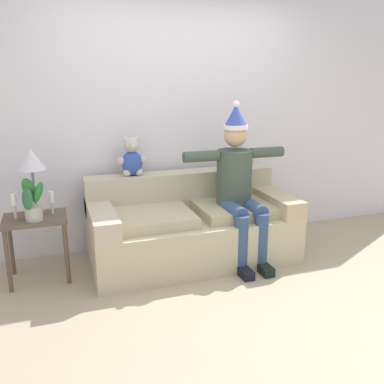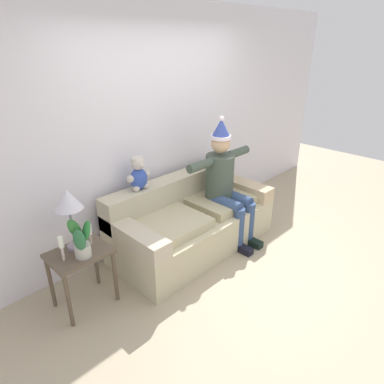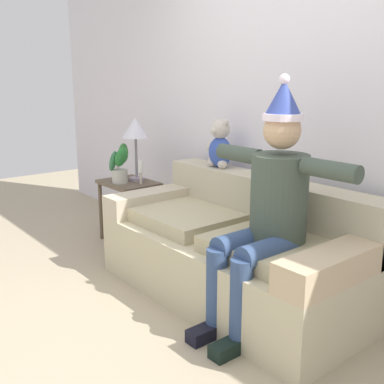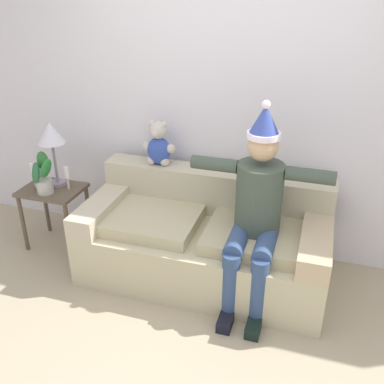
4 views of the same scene
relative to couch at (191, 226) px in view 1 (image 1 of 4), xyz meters
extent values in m
plane|color=tan|center=(0.00, -1.01, -0.32)|extent=(10.00, 10.00, 0.00)
cube|color=silver|center=(0.00, 0.54, 1.03)|extent=(7.00, 0.10, 2.70)
cube|color=#C0B592|center=(0.00, -0.05, -0.10)|extent=(1.93, 0.92, 0.44)
cube|color=#BFB698|center=(0.00, 0.29, 0.30)|extent=(1.93, 0.24, 0.36)
cube|color=#C0B398|center=(-0.86, -0.05, 0.20)|extent=(0.22, 0.92, 0.17)
cube|color=tan|center=(0.86, -0.05, 0.20)|extent=(0.22, 0.92, 0.17)
cube|color=#B7AD88|center=(-0.44, -0.10, 0.17)|extent=(0.77, 0.64, 0.10)
cube|color=tan|center=(0.44, -0.10, 0.17)|extent=(0.77, 0.64, 0.10)
cylinder|color=#404D40|center=(0.42, -0.07, 0.48)|extent=(0.34, 0.34, 0.52)
sphere|color=tan|center=(0.42, -0.07, 0.88)|extent=(0.22, 0.22, 0.22)
cylinder|color=white|center=(0.42, -0.07, 0.95)|extent=(0.23, 0.23, 0.04)
cone|color=#35499F|center=(0.42, -0.07, 1.06)|extent=(0.21, 0.21, 0.20)
sphere|color=white|center=(0.42, -0.07, 1.16)|extent=(0.06, 0.06, 0.06)
cylinder|color=#334A72|center=(0.32, -0.27, 0.22)|extent=(0.14, 0.40, 0.14)
cylinder|color=#334A72|center=(0.32, -0.47, -0.05)|extent=(0.13, 0.13, 0.54)
cube|color=black|center=(0.32, -0.55, -0.28)|extent=(0.10, 0.24, 0.08)
cylinder|color=#334A72|center=(0.52, -0.27, 0.22)|extent=(0.14, 0.40, 0.14)
cylinder|color=#334A72|center=(0.52, -0.47, -0.05)|extent=(0.13, 0.13, 0.54)
cube|color=black|center=(0.52, -0.55, -0.28)|extent=(0.10, 0.24, 0.08)
cylinder|color=#404D40|center=(0.08, -0.07, 0.70)|extent=(0.34, 0.10, 0.10)
cylinder|color=#404D40|center=(0.76, -0.07, 0.70)|extent=(0.34, 0.10, 0.10)
ellipsoid|color=#324CA6|center=(-0.50, 0.29, 0.60)|extent=(0.20, 0.16, 0.24)
sphere|color=beige|center=(-0.50, 0.29, 0.78)|extent=(0.15, 0.15, 0.15)
sphere|color=beige|center=(-0.50, 0.23, 0.77)|extent=(0.07, 0.07, 0.07)
sphere|color=beige|center=(-0.55, 0.29, 0.83)|extent=(0.05, 0.05, 0.05)
sphere|color=beige|center=(-0.45, 0.29, 0.83)|extent=(0.05, 0.05, 0.05)
sphere|color=beige|center=(-0.61, 0.29, 0.63)|extent=(0.08, 0.08, 0.08)
sphere|color=beige|center=(-0.56, 0.26, 0.52)|extent=(0.08, 0.08, 0.08)
sphere|color=beige|center=(-0.40, 0.29, 0.63)|extent=(0.08, 0.08, 0.08)
sphere|color=beige|center=(-0.44, 0.26, 0.52)|extent=(0.08, 0.08, 0.08)
cube|color=brown|center=(-1.41, 0.00, 0.23)|extent=(0.52, 0.40, 0.03)
cylinder|color=brown|center=(-1.64, -0.17, -0.05)|extent=(0.04, 0.04, 0.54)
cylinder|color=brown|center=(-1.18, -0.17, -0.05)|extent=(0.04, 0.04, 0.54)
cylinder|color=brown|center=(-1.64, 0.17, -0.05)|extent=(0.04, 0.04, 0.54)
cylinder|color=brown|center=(-1.18, 0.17, -0.05)|extent=(0.04, 0.04, 0.54)
cylinder|color=gray|center=(-1.39, 0.08, 0.26)|extent=(0.14, 0.14, 0.03)
cylinder|color=gray|center=(-1.39, 0.08, 0.46)|extent=(0.02, 0.02, 0.37)
cone|color=silver|center=(-1.39, 0.08, 0.74)|extent=(0.24, 0.24, 0.18)
cylinder|color=#B1B2A5|center=(-1.41, -0.09, 0.31)|extent=(0.14, 0.14, 0.12)
ellipsoid|color=#257130|center=(-1.36, -0.10, 0.49)|extent=(0.14, 0.13, 0.20)
ellipsoid|color=#2C6C2C|center=(-1.43, -0.03, 0.51)|extent=(0.17, 0.13, 0.21)
ellipsoid|color=#2A643A|center=(-1.44, -0.13, 0.45)|extent=(0.12, 0.16, 0.20)
cylinder|color=beige|center=(-1.56, -0.02, 0.31)|extent=(0.02, 0.02, 0.13)
cylinder|color=white|center=(-1.56, -0.02, 0.43)|extent=(0.04, 0.04, 0.10)
cylinder|color=beige|center=(-1.26, 0.04, 0.30)|extent=(0.02, 0.02, 0.10)
cylinder|color=white|center=(-1.26, 0.04, 0.40)|extent=(0.04, 0.04, 0.10)
camera|label=1|loc=(-1.22, -3.57, 1.38)|focal=38.36mm
camera|label=2|loc=(-2.48, -2.47, 1.97)|focal=31.62mm
camera|label=3|loc=(2.18, -2.16, 1.18)|focal=43.76mm
camera|label=4|loc=(0.79, -2.88, 1.92)|focal=40.48mm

